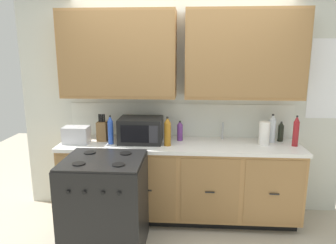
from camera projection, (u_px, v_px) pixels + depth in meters
ground_plane at (178, 232)px, 3.44m from camera, size 8.00×8.00×0.00m
wall_unit at (181, 75)px, 3.56m from camera, size 3.86×0.40×2.57m
counter_run at (179, 180)px, 3.62m from camera, size 2.69×0.64×0.92m
stove_range at (105, 204)px, 3.06m from camera, size 0.76×0.68×0.95m
microwave at (141, 130)px, 3.55m from camera, size 0.48×0.37×0.28m
toaster at (76, 135)px, 3.51m from camera, size 0.28×0.18×0.19m
knife_block at (103, 131)px, 3.62m from camera, size 0.11×0.14×0.31m
sink_faucet at (223, 131)px, 3.68m from camera, size 0.02×0.02×0.20m
paper_towel_roll at (264, 133)px, 3.44m from camera, size 0.12×0.12×0.26m
bottle_clear at (272, 128)px, 3.55m from camera, size 0.08×0.08×0.32m
bottle_violet at (180, 131)px, 3.62m from camera, size 0.07×0.07×0.23m
bottle_red at (296, 131)px, 3.39m from camera, size 0.06×0.06×0.34m
bottle_amber at (168, 132)px, 3.41m from camera, size 0.07×0.07×0.32m
bottle_blue at (111, 130)px, 3.48m from camera, size 0.06×0.06×0.32m
bottle_dark at (281, 132)px, 3.59m from camera, size 0.06×0.06×0.23m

